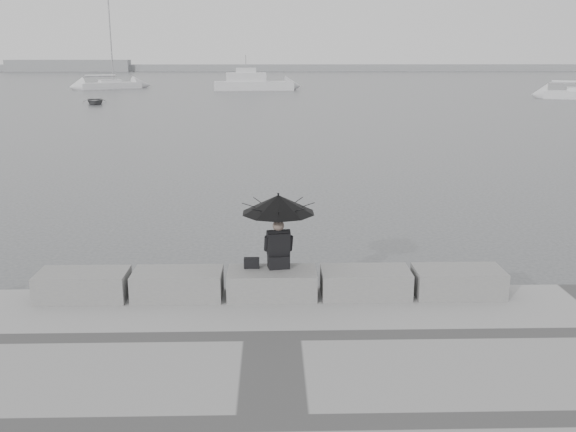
{
  "coord_description": "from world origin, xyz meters",
  "views": [
    {
      "loc": [
        0.01,
        -11.39,
        4.83
      ],
      "look_at": [
        0.38,
        3.0,
        1.13
      ],
      "focal_mm": 40.0,
      "sensor_mm": 36.0,
      "label": 1
    }
  ],
  "objects_px": {
    "seated_person": "(278,212)",
    "sailboat_left": "(110,85)",
    "dinghy": "(95,101)",
    "motor_cruiser": "(254,83)"
  },
  "relations": [
    {
      "from": "sailboat_left",
      "to": "dinghy",
      "type": "height_order",
      "value": "sailboat_left"
    },
    {
      "from": "motor_cruiser",
      "to": "dinghy",
      "type": "xyz_separation_m",
      "value": [
        -14.45,
        -21.95,
        -0.61
      ]
    },
    {
      "from": "seated_person",
      "to": "sailboat_left",
      "type": "xyz_separation_m",
      "value": [
        -21.61,
        76.41,
        -1.52
      ]
    },
    {
      "from": "seated_person",
      "to": "sailboat_left",
      "type": "relative_size",
      "value": 0.11
    },
    {
      "from": "sailboat_left",
      "to": "motor_cruiser",
      "type": "distance_m",
      "value": 19.66
    },
    {
      "from": "seated_person",
      "to": "motor_cruiser",
      "type": "distance_m",
      "value": 72.59
    },
    {
      "from": "seated_person",
      "to": "dinghy",
      "type": "distance_m",
      "value": 53.33
    },
    {
      "from": "seated_person",
      "to": "sailboat_left",
      "type": "height_order",
      "value": "sailboat_left"
    },
    {
      "from": "sailboat_left",
      "to": "dinghy",
      "type": "bearing_deg",
      "value": -111.25
    },
    {
      "from": "sailboat_left",
      "to": "dinghy",
      "type": "xyz_separation_m",
      "value": [
        4.82,
        -25.82,
        -0.23
      ]
    }
  ]
}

